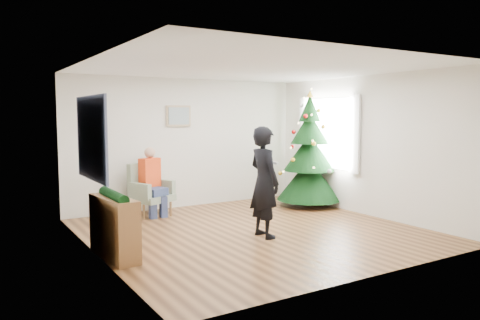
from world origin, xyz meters
TOP-DOWN VIEW (x-y plane):
  - floor at (0.00, 0.00)m, footprint 5.00×5.00m
  - ceiling at (0.00, 0.00)m, footprint 5.00×5.00m
  - wall_back at (0.00, 2.50)m, footprint 5.00×0.00m
  - wall_front at (0.00, -2.50)m, footprint 5.00×0.00m
  - wall_left at (-2.50, 0.00)m, footprint 0.00×5.00m
  - wall_right at (2.50, 0.00)m, footprint 0.00×5.00m
  - window_panel at (2.47, 1.00)m, footprint 0.04×1.30m
  - curtains at (2.44, 1.00)m, footprint 0.05×1.75m
  - christmas_tree at (2.15, 1.23)m, footprint 1.31×1.31m
  - stool at (0.96, 1.09)m, footprint 0.35×0.35m
  - laptop at (0.96, 1.09)m, footprint 0.30×0.20m
  - armchair at (-0.97, 2.06)m, footprint 0.85×0.83m
  - seated_person at (-0.95, 2.01)m, footprint 0.49×0.62m
  - standing_man at (-0.05, -0.36)m, footprint 0.41×0.62m
  - game_controller at (0.13, -0.39)m, footprint 0.04×0.13m
  - console at (-2.33, -0.23)m, footprint 0.40×1.03m
  - garland at (-2.33, -0.23)m, footprint 0.14×0.90m
  - tapestry at (-2.46, 0.30)m, footprint 0.03×1.50m
  - framed_picture at (-0.20, 2.46)m, footprint 0.52×0.05m

SIDE VIEW (x-z plane):
  - floor at x=0.00m, z-range 0.00..0.00m
  - stool at x=0.96m, z-range 0.01..0.54m
  - armchair at x=-0.97m, z-range -0.13..0.84m
  - console at x=-2.33m, z-range 0.00..0.80m
  - laptop at x=0.96m, z-range 0.53..0.55m
  - seated_person at x=-0.95m, z-range 0.01..1.28m
  - garland at x=-2.33m, z-range 0.75..0.89m
  - standing_man at x=-0.05m, z-range 0.00..1.70m
  - christmas_tree at x=2.15m, z-range -0.12..2.25m
  - game_controller at x=0.13m, z-range 1.11..1.15m
  - wall_back at x=0.00m, z-range -1.20..3.80m
  - wall_front at x=0.00m, z-range -1.20..3.80m
  - wall_left at x=-2.50m, z-range -1.20..3.80m
  - wall_right at x=2.50m, z-range -1.20..3.80m
  - window_panel at x=2.47m, z-range 0.80..2.20m
  - curtains at x=2.44m, z-range 0.75..2.25m
  - tapestry at x=-2.46m, z-range 0.98..2.12m
  - framed_picture at x=-0.20m, z-range 1.64..2.06m
  - ceiling at x=0.00m, z-range 2.60..2.60m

